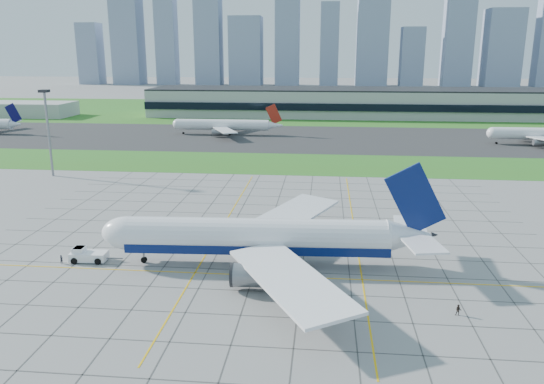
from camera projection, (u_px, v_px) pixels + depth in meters
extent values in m
plane|color=gray|center=(255.00, 271.00, 90.51)|extent=(1400.00, 1400.00, 0.00)
cube|color=#366E1F|center=(290.00, 164.00, 177.07)|extent=(700.00, 35.00, 0.04)
cube|color=#383838|center=(298.00, 138.00, 229.97)|extent=(700.00, 75.00, 0.04)
cube|color=#366E1F|center=(307.00, 111.00, 335.78)|extent=(700.00, 145.00, 0.04)
cube|color=#474744|center=(21.00, 241.00, 104.74)|extent=(0.18, 130.00, 0.02)
cube|color=#474744|center=(60.00, 242.00, 103.97)|extent=(0.18, 130.00, 0.02)
cube|color=#474744|center=(99.00, 244.00, 103.20)|extent=(0.18, 130.00, 0.02)
cube|color=#474744|center=(139.00, 245.00, 102.43)|extent=(0.18, 130.00, 0.02)
cube|color=#474744|center=(179.00, 246.00, 101.67)|extent=(0.18, 130.00, 0.02)
cube|color=#474744|center=(220.00, 248.00, 100.90)|extent=(0.18, 130.00, 0.02)
cube|color=#474744|center=(262.00, 249.00, 100.13)|extent=(0.18, 130.00, 0.02)
cube|color=#474744|center=(304.00, 251.00, 99.36)|extent=(0.18, 130.00, 0.02)
cube|color=#474744|center=(347.00, 253.00, 98.59)|extent=(0.18, 130.00, 0.02)
cube|color=#474744|center=(391.00, 254.00, 97.82)|extent=(0.18, 130.00, 0.02)
cube|color=#474744|center=(435.00, 256.00, 97.05)|extent=(0.18, 130.00, 0.02)
cube|color=#474744|center=(480.00, 257.00, 96.28)|extent=(0.18, 130.00, 0.02)
cube|color=#474744|center=(526.00, 259.00, 95.51)|extent=(0.18, 130.00, 0.02)
cube|color=#474744|center=(218.00, 383.00, 59.73)|extent=(110.00, 0.18, 0.02)
cube|color=#474744|center=(231.00, 345.00, 67.42)|extent=(110.00, 0.18, 0.02)
cube|color=#474744|center=(240.00, 315.00, 75.12)|extent=(110.00, 0.18, 0.02)
cube|color=#474744|center=(248.00, 291.00, 82.81)|extent=(110.00, 0.18, 0.02)
cube|color=#474744|center=(255.00, 270.00, 90.51)|extent=(110.00, 0.18, 0.02)
cube|color=#474744|center=(261.00, 253.00, 98.20)|extent=(110.00, 0.18, 0.02)
cube|color=#474744|center=(265.00, 239.00, 105.90)|extent=(110.00, 0.18, 0.02)
cube|color=#474744|center=(270.00, 226.00, 113.59)|extent=(110.00, 0.18, 0.02)
cube|color=#474744|center=(273.00, 215.00, 121.29)|extent=(110.00, 0.18, 0.02)
cube|color=#474744|center=(276.00, 205.00, 128.98)|extent=(110.00, 0.18, 0.02)
cube|color=#474744|center=(279.00, 197.00, 136.68)|extent=(110.00, 0.18, 0.02)
cube|color=#474744|center=(282.00, 189.00, 144.37)|extent=(110.00, 0.18, 0.02)
cube|color=#474744|center=(284.00, 182.00, 152.07)|extent=(110.00, 0.18, 0.02)
cube|color=yellow|center=(254.00, 275.00, 88.58)|extent=(120.00, 0.25, 0.03)
cube|color=yellow|center=(220.00, 231.00, 110.71)|extent=(0.25, 100.00, 0.03)
cube|color=yellow|center=(355.00, 235.00, 108.01)|extent=(0.25, 100.00, 0.03)
cube|color=#B7B7B2|center=(375.00, 103.00, 305.97)|extent=(260.00, 42.00, 15.00)
cube|color=black|center=(379.00, 108.00, 285.42)|extent=(260.00, 1.00, 4.00)
cube|color=black|center=(376.00, 89.00, 303.95)|extent=(260.00, 42.00, 0.80)
cube|color=#B7B7B2|center=(29.00, 109.00, 306.86)|extent=(50.00, 25.00, 8.00)
cylinder|color=gray|center=(49.00, 135.00, 156.56)|extent=(0.70, 0.70, 25.00)
cube|color=black|center=(44.00, 91.00, 153.31)|extent=(2.50, 2.50, 0.80)
cube|color=#808EA8|center=(91.00, 54.00, 606.77)|extent=(24.00, 21.60, 68.00)
cube|color=#808EA8|center=(126.00, 20.00, 592.97)|extent=(31.00, 27.90, 142.00)
cube|color=#808EA8|center=(167.00, 41.00, 594.66)|extent=(22.00, 19.80, 95.00)
cube|color=#808EA8|center=(208.00, 11.00, 581.72)|extent=(28.00, 25.20, 160.00)
cube|color=#808EA8|center=(246.00, 51.00, 588.70)|extent=(35.00, 31.50, 74.00)
cube|color=#808EA8|center=(288.00, 30.00, 578.64)|extent=(26.00, 23.40, 118.00)
cube|color=#808EA8|center=(329.00, 44.00, 578.06)|extent=(20.00, 18.00, 88.00)
cube|color=#808EA8|center=(373.00, 14.00, 565.70)|extent=(33.00, 29.70, 150.00)
cube|color=#808EA8|center=(412.00, 57.00, 572.84)|extent=(24.00, 21.60, 62.00)
cube|color=#808EA8|center=(459.00, 25.00, 559.87)|extent=(29.00, 26.10, 128.00)
cube|color=#808EA8|center=(502.00, 48.00, 561.60)|extent=(36.00, 32.40, 80.00)
cylinder|color=white|center=(257.00, 235.00, 91.55)|extent=(45.47, 8.13, 5.90)
cube|color=#081751|center=(257.00, 245.00, 92.03)|extent=(45.45, 7.73, 1.57)
ellipsoid|color=white|center=(128.00, 233.00, 92.64)|extent=(9.72, 6.36, 5.90)
cube|color=black|center=(116.00, 230.00, 92.62)|extent=(2.32, 3.25, 0.59)
cone|color=white|center=(410.00, 236.00, 90.21)|extent=(8.13, 5.99, 5.61)
cube|color=#081751|center=(415.00, 199.00, 88.50)|extent=(10.73, 1.02, 12.55)
cube|color=white|center=(292.00, 214.00, 106.70)|extent=(18.98, 28.80, 0.95)
cube|color=white|center=(290.00, 279.00, 76.32)|extent=(21.04, 28.39, 0.95)
cylinder|color=slate|center=(261.00, 232.00, 102.27)|extent=(6.57, 4.05, 3.74)
cylinder|color=slate|center=(252.00, 275.00, 82.33)|extent=(6.57, 4.05, 3.74)
cylinder|color=gray|center=(144.00, 256.00, 93.61)|extent=(0.37, 0.37, 2.56)
cylinder|color=black|center=(144.00, 260.00, 93.80)|extent=(1.10, 0.54, 1.08)
cylinder|color=black|center=(286.00, 255.00, 95.59)|extent=(1.34, 1.24, 1.28)
cylinder|color=black|center=(285.00, 269.00, 89.52)|extent=(1.34, 1.24, 1.28)
cube|color=white|center=(89.00, 256.00, 94.34)|extent=(6.49, 3.28, 1.48)
cube|color=white|center=(79.00, 250.00, 94.15)|extent=(2.02, 2.42, 1.16)
cube|color=black|center=(79.00, 249.00, 94.10)|extent=(1.80, 2.20, 0.74)
cube|color=gray|center=(114.00, 258.00, 94.20)|extent=(3.18, 0.35, 0.19)
cylinder|color=black|center=(81.00, 255.00, 95.87)|extent=(1.19, 0.59, 1.16)
cylinder|color=black|center=(74.00, 261.00, 93.21)|extent=(1.19, 0.59, 1.16)
cylinder|color=black|center=(104.00, 255.00, 95.66)|extent=(1.19, 0.59, 1.16)
cylinder|color=black|center=(98.00, 261.00, 93.01)|extent=(1.19, 0.59, 1.16)
imported|color=black|center=(61.00, 259.00, 93.25)|extent=(0.54, 0.68, 1.61)
imported|color=black|center=(458.00, 310.00, 74.83)|extent=(0.96, 0.84, 1.67)
cube|color=#080644|center=(13.00, 113.00, 238.17)|extent=(7.46, 0.40, 9.15)
cylinder|color=white|center=(223.00, 125.00, 237.97)|extent=(41.31, 4.80, 4.80)
cube|color=#A11F12|center=(274.00, 114.00, 234.48)|extent=(7.46, 0.40, 9.15)
cube|color=white|center=(233.00, 123.00, 248.48)|extent=(13.89, 20.66, 0.40)
cube|color=white|center=(225.00, 130.00, 227.32)|extent=(13.89, 20.66, 0.40)
cylinder|color=black|center=(232.00, 133.00, 240.78)|extent=(1.00, 1.00, 1.00)
cylinder|color=black|center=(230.00, 134.00, 236.54)|extent=(1.00, 1.00, 1.00)
cylinder|color=white|center=(535.00, 134.00, 212.09)|extent=(32.97, 4.80, 4.80)
cube|color=white|center=(531.00, 132.00, 222.66)|extent=(13.89, 20.66, 0.40)
cylinder|color=black|center=(539.00, 143.00, 214.97)|extent=(1.00, 1.00, 1.00)
cylinder|color=black|center=(543.00, 144.00, 210.74)|extent=(1.00, 1.00, 1.00)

